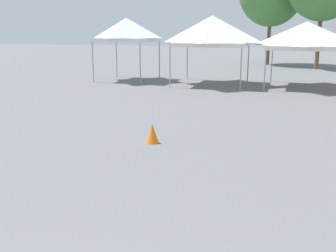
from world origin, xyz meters
TOP-DOWN VIEW (x-y plane):
  - canopy_tent_behind_center at (-7.25, 18.59)m, footprint 2.97×2.97m
  - canopy_tent_behind_right at (-2.48, 18.30)m, footprint 3.60×3.60m
  - canopy_tent_behind_left at (1.99, 18.63)m, footprint 3.60×3.60m
  - traffic_cone_lot_center at (-1.68, 7.38)m, footprint 0.32×0.32m

SIDE VIEW (x-z plane):
  - traffic_cone_lot_center at x=-1.68m, z-range 0.00..0.48m
  - canopy_tent_behind_left at x=1.99m, z-range 0.91..4.02m
  - canopy_tent_behind_right at x=-2.48m, z-range 0.96..4.39m
  - canopy_tent_behind_center at x=-7.25m, z-range 1.05..4.42m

